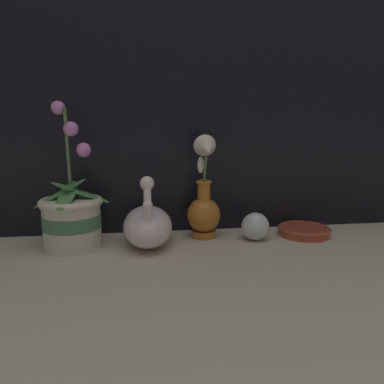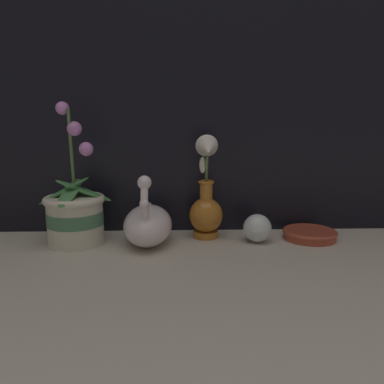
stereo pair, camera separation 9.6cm
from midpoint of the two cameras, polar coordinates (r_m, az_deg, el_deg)
ground_plane at (r=0.88m, az=5.01°, el=-10.44°), size 2.80×2.80×0.00m
window_backdrop at (r=1.12m, az=3.80°, el=25.29°), size 2.80×0.03×1.20m
orchid_potted_plant at (r=1.01m, az=-14.81°, el=-3.07°), size 0.19×0.18×0.37m
swan_figurine at (r=0.98m, az=-3.95°, el=-4.79°), size 0.13×0.21×0.19m
blue_vase at (r=1.02m, az=4.88°, el=-1.66°), size 0.09×0.12×0.28m
glass_sphere at (r=1.02m, az=12.61°, el=-5.44°), size 0.08×0.08×0.08m
amber_dish at (r=1.09m, az=19.94°, el=-6.01°), size 0.15×0.15×0.02m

